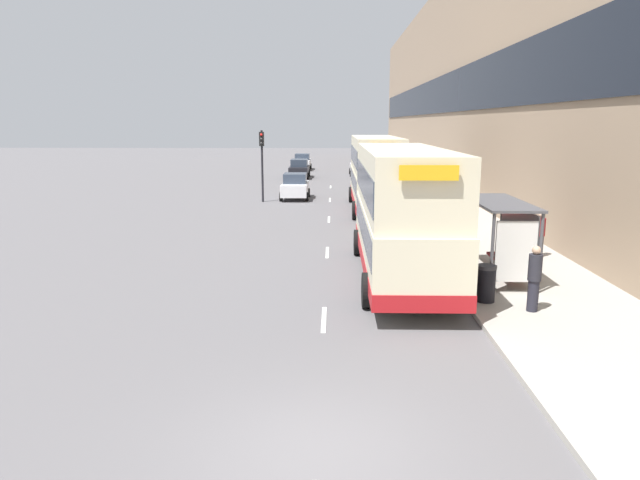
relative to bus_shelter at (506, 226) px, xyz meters
The scene contains 21 objects.
ground_plane 11.62m from the bus_shelter, 120.23° to the right, with size 220.00×220.00×0.00m, color #5B595B.
pavement 28.66m from the bus_shelter, 88.54° to the left, with size 5.00×93.00×0.14m.
terrace_facade 29.65m from the bus_shelter, 80.63° to the left, with size 3.10×93.00×16.33m.
lane_mark_1 7.12m from the bus_shelter, 147.18° to the right, with size 0.12×2.00×0.01m.
lane_mark_2 7.38m from the bus_shelter, 143.91° to the left, with size 0.12×2.00×0.01m.
lane_mark_3 13.57m from the bus_shelter, 115.43° to the left, with size 0.12×2.00×0.01m.
lane_mark_4 20.97m from the bus_shelter, 106.04° to the left, with size 0.12×2.00×0.01m.
lane_mark_5 28.65m from the bus_shelter, 101.65° to the left, with size 0.12×2.00×0.01m.
bus_shelter is the anchor object (origin of this frame).
double_decker_bus_near 3.35m from the bus_shelter, behind, with size 2.85×10.09×4.30m.
double_decker_bus_ahead 15.78m from the bus_shelter, 101.33° to the left, with size 2.85×10.69×4.30m.
car_0 22.17m from the bus_shelter, 111.59° to the left, with size 1.91×3.82×1.72m.
car_1 38.38m from the bus_shelter, 94.37° to the left, with size 2.08×4.59×1.78m.
car_2 46.02m from the bus_shelter, 101.28° to the left, with size 1.94×4.28×1.75m.
car_3 36.77m from the bus_shelter, 103.80° to the left, with size 1.93×4.45×1.74m.
pedestrian_at_shelter 3.87m from the bus_shelter, 54.11° to the left, with size 0.34×0.34×1.71m.
pedestrian_1 4.46m from the bus_shelter, 104.56° to the left, with size 0.34×0.34×1.71m.
pedestrian_2 1.45m from the bus_shelter, behind, with size 0.34×0.34×1.70m.
pedestrian_3 3.40m from the bus_shelter, 93.20° to the right, with size 0.35×0.35×1.79m.
litter_bin 3.01m from the bus_shelter, 116.34° to the right, with size 0.55×0.55×1.05m.
traffic_light_far_kerb 21.59m from the bus_shelter, 118.16° to the left, with size 0.30×0.32×4.63m.
Camera 1 is at (0.24, -8.14, 5.10)m, focal length 32.00 mm.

